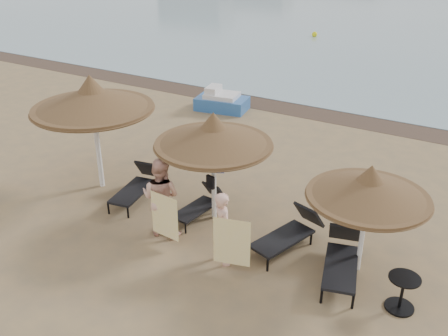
# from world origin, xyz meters

# --- Properties ---
(ground) EXTENTS (160.00, 160.00, 0.00)m
(ground) POSITION_xyz_m (0.00, 0.00, 0.00)
(ground) COLOR olive
(ground) RESTS_ON ground
(wet_sand_strip) EXTENTS (200.00, 1.60, 0.01)m
(wet_sand_strip) POSITION_xyz_m (0.00, 9.40, 0.00)
(wet_sand_strip) COLOR #473223
(wet_sand_strip) RESTS_ON ground
(palapa_left) EXTENTS (3.25, 3.25, 3.22)m
(palapa_left) POSITION_xyz_m (-3.82, 0.64, 2.57)
(palapa_left) COLOR white
(palapa_left) RESTS_ON ground
(palapa_center) EXTENTS (2.84, 2.84, 2.82)m
(palapa_center) POSITION_xyz_m (-0.20, 0.79, 2.24)
(palapa_center) COLOR white
(palapa_center) RESTS_ON ground
(palapa_right) EXTENTS (2.51, 2.51, 2.49)m
(palapa_right) POSITION_xyz_m (3.56, 0.56, 1.98)
(palapa_right) COLOR white
(palapa_right) RESTS_ON ground
(lounger_far_left) EXTENTS (0.94, 1.97, 0.85)m
(lounger_far_left) POSITION_xyz_m (-2.52, 0.64, 0.38)
(lounger_far_left) COLOR black
(lounger_far_left) RESTS_ON ground
(lounger_near_left) EXTENTS (0.73, 1.67, 0.72)m
(lounger_near_left) POSITION_xyz_m (-0.55, 0.73, 0.33)
(lounger_near_left) COLOR black
(lounger_near_left) RESTS_ON ground
(lounger_near_right) EXTENTS (1.20, 2.04, 0.87)m
(lounger_near_right) POSITION_xyz_m (1.95, 0.60, 0.39)
(lounger_near_right) COLOR black
(lounger_near_right) RESTS_ON ground
(lounger_far_right) EXTENTS (1.14, 2.09, 0.89)m
(lounger_far_right) POSITION_xyz_m (3.27, 0.25, 0.40)
(lounger_far_right) COLOR black
(lounger_far_right) RESTS_ON ground
(side_table) EXTENTS (0.61, 0.61, 0.73)m
(side_table) POSITION_xyz_m (4.62, -0.24, 0.34)
(side_table) COLOR black
(side_table) RESTS_ON ground
(person_left) EXTENTS (1.14, 0.84, 2.28)m
(person_left) POSITION_xyz_m (-0.91, -0.42, 1.14)
(person_left) COLOR #DDA591
(person_left) RESTS_ON ground
(person_right) EXTENTS (1.09, 1.03, 1.99)m
(person_right) POSITION_xyz_m (0.91, -0.66, 1.00)
(person_right) COLOR #DDA591
(person_right) RESTS_ON ground
(towel_left) EXTENTS (0.78, 0.09, 1.09)m
(towel_left) POSITION_xyz_m (-0.56, -0.77, 0.76)
(towel_left) COLOR yellow
(towel_left) RESTS_ON ground
(towel_right) EXTENTS (0.77, 0.22, 1.11)m
(towel_right) POSITION_xyz_m (1.26, -0.91, 0.77)
(towel_right) COLOR yellow
(towel_right) RESTS_ON ground
(bag_patterned) EXTENTS (0.36, 0.24, 0.43)m
(bag_patterned) POSITION_xyz_m (-0.20, 0.97, 1.42)
(bag_patterned) COLOR silver
(bag_patterned) RESTS_ON ground
(bag_dark) EXTENTS (0.24, 0.13, 0.32)m
(bag_dark) POSITION_xyz_m (-0.20, 0.63, 1.09)
(bag_dark) COLOR black
(bag_dark) RESTS_ON ground
(pedal_boat) EXTENTS (2.15, 1.48, 0.93)m
(pedal_boat) POSITION_xyz_m (-4.16, 7.89, 0.34)
(pedal_boat) COLOR #2C5FA6
(pedal_boat) RESTS_ON ground
(buoy_left) EXTENTS (0.34, 0.34, 0.34)m
(buoy_left) POSITION_xyz_m (-6.02, 23.04, 0.17)
(buoy_left) COLOR yellow
(buoy_left) RESTS_ON ground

